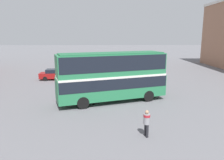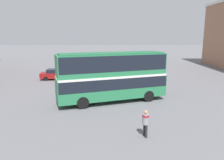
# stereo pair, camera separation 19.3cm
# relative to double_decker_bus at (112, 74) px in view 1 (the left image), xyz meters

# --- Properties ---
(ground_plane) EXTENTS (240.00, 240.00, 0.00)m
(ground_plane) POSITION_rel_double_decker_bus_xyz_m (-1.97, 0.69, -2.70)
(ground_plane) COLOR slate
(double_decker_bus) EXTENTS (10.61, 5.78, 4.70)m
(double_decker_bus) POSITION_rel_double_decker_bus_xyz_m (0.00, 0.00, 0.00)
(double_decker_bus) COLOR #287A4C
(double_decker_bus) RESTS_ON ground_plane
(pedestrian_foreground) EXTENTS (0.53, 0.53, 1.74)m
(pedestrian_foreground) POSITION_rel_double_decker_bus_xyz_m (2.03, -7.48, -1.63)
(pedestrian_foreground) COLOR #232328
(pedestrian_foreground) RESTS_ON ground_plane
(parked_car_kerb_near) EXTENTS (4.70, 2.13, 1.52)m
(parked_car_kerb_near) POSITION_rel_double_decker_bus_xyz_m (-7.88, 10.69, -1.93)
(parked_car_kerb_near) COLOR maroon
(parked_car_kerb_near) RESTS_ON ground_plane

